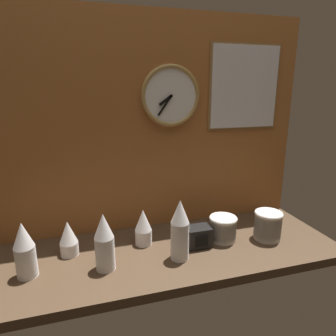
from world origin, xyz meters
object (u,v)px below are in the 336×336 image
Objects in this scene: cup_stack_center at (143,227)px; napkin_dispenser at (198,237)px; cup_stack_center_left at (104,242)px; bowl_stack_right at (223,228)px; menu_board at (245,87)px; cup_stack_far_left at (25,250)px; bowl_stack_far_right at (268,225)px; wall_clock at (171,96)px; cup_stack_center_right at (180,230)px; cup_stack_left at (68,238)px.

napkin_dispenser is at bearing -21.12° from cup_stack_center.
bowl_stack_right is (55.65, 7.55, -5.66)cm from cup_stack_center_left.
bowl_stack_right is 71.91cm from menu_board.
bowl_stack_far_right is (106.39, -0.63, -4.06)cm from cup_stack_far_left.
napkin_dispenser is at bearing 1.70° from cup_stack_far_left.
wall_clock is at bearing 102.32° from napkin_dispenser.
cup_stack_center_left is (-30.96, 1.35, -1.37)cm from cup_stack_center_right.
menu_board is (20.97, 24.62, 64.23)cm from bowl_stack_right.
cup_stack_left reaches higher than napkin_dispenser.
bowl_stack_right is (69.81, -7.62, -1.56)cm from cup_stack_left.
bowl_stack_far_right is at bearing -7.57° from cup_stack_left.
bowl_stack_right is 0.46× the size of wall_clock.
cup_stack_center_left is 56.44cm from bowl_stack_right.
cup_stack_center_right is 0.91× the size of wall_clock.
cup_stack_left is at bearing 173.77° from bowl_stack_right.
wall_clock is (36.76, 31.28, 54.68)cm from cup_stack_center_left.
cup_stack_center_right is 1.94× the size of bowl_stack_far_right.
cup_stack_center is 0.71× the size of cup_stack_center_left.
cup_stack_left is 70.24cm from bowl_stack_right.
cup_stack_left is 1.41× the size of napkin_dispenser.
menu_board is at bearing 15.02° from cup_stack_far_left.
bowl_stack_far_right is 1.24× the size of napkin_dispenser.
bowl_stack_right is at bearing 7.36° from napkin_dispenser.
cup_stack_left is 32.90cm from cup_stack_center.
napkin_dispenser is (-34.30, -26.34, -65.77)cm from menu_board.
cup_stack_center_right is at bearing -2.50° from cup_stack_center_left.
cup_stack_far_left is 72.12cm from napkin_dispenser.
napkin_dispenser is (23.59, -9.11, -3.78)cm from cup_stack_center.
menu_board is 78.71cm from napkin_dispenser.
cup_stack_center_left is 0.82× the size of wall_clock.
cup_stack_center_right reaches higher than bowl_stack_right.
bowl_stack_right is (36.92, -7.39, -2.24)cm from cup_stack_center.
bowl_stack_right is at bearing 168.08° from bowl_stack_far_right.
cup_stack_center is 86.55cm from menu_board.
cup_stack_center_right reaches higher than cup_stack_center_left.
cup_stack_center_right reaches higher than cup_stack_left.
cup_stack_far_left is 60.68cm from cup_stack_center_right.
bowl_stack_far_right is at bearing -4.57° from napkin_dispenser.
menu_board is (57.89, 17.22, 61.99)cm from cup_stack_center.
bowl_stack_right is 13.53cm from napkin_dispenser.
wall_clock reaches higher than cup_stack_left.
menu_board is at bearing 37.52° from napkin_dispenser.
cup_stack_far_left is 19.44cm from cup_stack_left.
cup_stack_center is at bearing 168.68° from bowl_stack_right.
cup_stack_center is at bearing -137.83° from wall_clock.
cup_stack_center_left is 72.94cm from wall_clock.
napkin_dispenser is (42.31, 5.83, -7.20)cm from cup_stack_center_left.
wall_clock reaches higher than cup_stack_center_right.
cup_stack_far_left is 0.85× the size of cup_stack_center_right.
cup_stack_center_left is 2.16× the size of napkin_dispenser.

